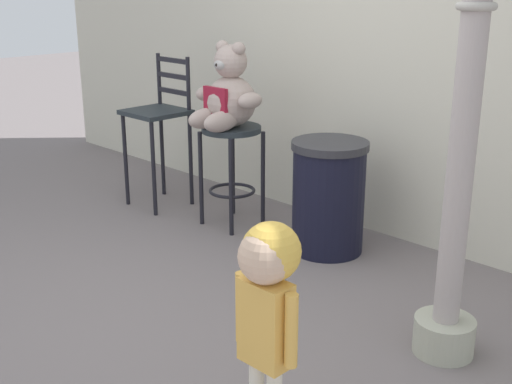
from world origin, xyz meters
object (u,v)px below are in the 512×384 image
at_px(bar_stool_with_teddy, 232,154).
at_px(teddy_bear, 228,96).
at_px(trash_bin, 328,196).
at_px(child_walking, 268,291).
at_px(bar_chair_empty, 159,120).
at_px(lamppost, 464,128).

height_order(bar_stool_with_teddy, teddy_bear, teddy_bear).
bearing_deg(trash_bin, child_walking, -57.78).
height_order(child_walking, trash_bin, child_walking).
relative_size(bar_stool_with_teddy, bar_chair_empty, 0.63).
bearing_deg(trash_bin, bar_stool_with_teddy, -172.45).
xyz_separation_m(teddy_bear, lamppost, (2.02, -0.47, 0.16)).
distance_m(teddy_bear, lamppost, 2.08).
bearing_deg(lamppost, bar_stool_with_teddy, 166.22).
bearing_deg(bar_chair_empty, teddy_bear, 3.61).
distance_m(teddy_bear, trash_bin, 1.01).
height_order(child_walking, lamppost, lamppost).
distance_m(bar_stool_with_teddy, lamppost, 2.16).
relative_size(trash_bin, lamppost, 0.26).
xyz_separation_m(child_walking, lamppost, (0.13, 1.11, 0.44)).
distance_m(teddy_bear, child_walking, 2.48).
distance_m(trash_bin, lamppost, 1.55).
xyz_separation_m(bar_stool_with_teddy, child_walking, (1.89, -1.61, 0.14)).
xyz_separation_m(trash_bin, bar_chair_empty, (-1.55, -0.18, 0.31)).
xyz_separation_m(teddy_bear, child_walking, (1.89, -1.58, -0.28)).
xyz_separation_m(lamppost, bar_chair_empty, (-2.77, 0.42, -0.43)).
bearing_deg(child_walking, lamppost, 175.48).
height_order(teddy_bear, bar_chair_empty, teddy_bear).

